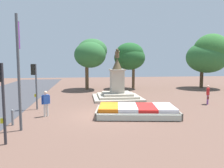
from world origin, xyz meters
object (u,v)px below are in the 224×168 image
Objects in this scene: flower_planter at (136,111)px; pedestrian_with_handbag at (208,94)px; traffic_light_near_crossing at (0,89)px; traffic_light_mid_block at (35,78)px; pedestrian_near_planter at (46,102)px; kerb_bollard_mid_a at (12,117)px; banner_pole at (19,69)px; statue_monument at (117,89)px.

pedestrian_with_handbag is (6.84, 2.93, 0.59)m from flower_planter.
traffic_light_near_crossing reaches higher than traffic_light_mid_block.
traffic_light_near_crossing reaches higher than pedestrian_near_planter.
traffic_light_near_crossing is at bearing -148.75° from flower_planter.
traffic_light_mid_block is (-7.01, 2.82, 2.03)m from flower_planter.
traffic_light_mid_block is 4.50m from kerb_bollard_mid_a.
flower_planter is at bearing 18.49° from banner_pole.
statue_monument reaches higher than traffic_light_near_crossing.
pedestrian_with_handbag reaches higher than kerb_bollard_mid_a.
statue_monument is 8.41m from pedestrian_near_planter.
flower_planter is at bearing -156.79° from pedestrian_with_handbag.
traffic_light_near_crossing is at bearing -89.37° from traffic_light_mid_block.
traffic_light_near_crossing is 0.59× the size of banner_pole.
pedestrian_with_handbag is 0.95× the size of pedestrian_near_planter.
traffic_light_mid_block is 2.91m from pedestrian_near_planter.
statue_monument is at bearing 58.52° from traffic_light_near_crossing.
kerb_bollard_mid_a is at bearing -131.96° from statue_monument.
traffic_light_near_crossing is (-6.71, -10.95, 1.50)m from statue_monument.
pedestrian_with_handbag is at bearing 27.40° from traffic_light_near_crossing.
pedestrian_near_planter is (-5.65, -6.23, 0.05)m from statue_monument.
flower_planter is at bearing -88.07° from statue_monument.
banner_pole reaches higher than statue_monument.
banner_pole is 3.53× the size of pedestrian_near_planter.
kerb_bollard_mid_a is at bearing -131.04° from pedestrian_near_planter.
pedestrian_with_handbag is 14.87m from kerb_bollard_mid_a.
traffic_light_near_crossing is 3.57m from kerb_bollard_mid_a.
pedestrian_near_planter reaches higher than pedestrian_with_handbag.
traffic_light_mid_block is at bearing 90.63° from traffic_light_near_crossing.
statue_monument is at bearing 54.24° from banner_pole.
flower_planter is 7.62m from banner_pole.
statue_monument is (-0.23, 6.75, 0.61)m from flower_planter.
traffic_light_mid_block is 3.73× the size of kerb_bollard_mid_a.
traffic_light_mid_block reaches higher than pedestrian_with_handbag.
traffic_light_mid_block is 5.14m from banner_pole.
traffic_light_near_crossing is 7.03m from traffic_light_mid_block.
pedestrian_with_handbag is (13.54, 5.18, -2.28)m from banner_pole.
kerb_bollard_mid_a is at bearing -170.43° from flower_planter.
pedestrian_near_planter is at bearing -132.22° from statue_monument.
flower_planter is at bearing -5.07° from pedestrian_near_planter.
statue_monument is 7.97m from traffic_light_mid_block.
flower_planter is 6.78m from statue_monument.
statue_monument is 3.00× the size of pedestrian_with_handbag.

